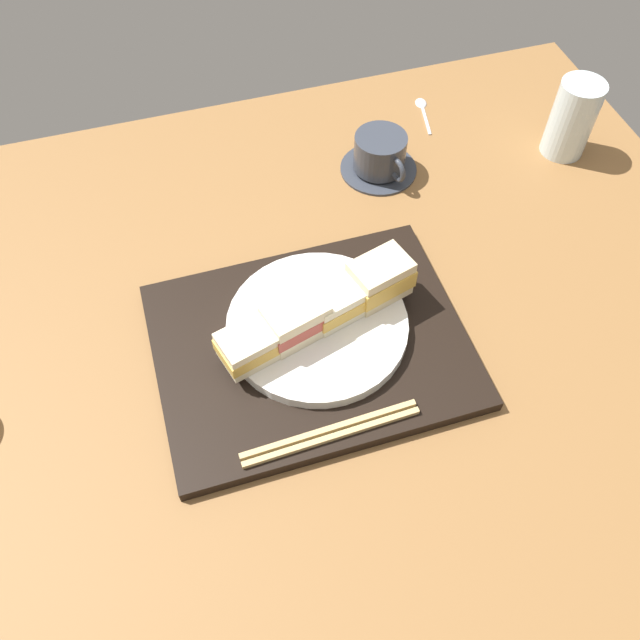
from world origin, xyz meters
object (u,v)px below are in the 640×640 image
Objects in this scene: sandwich_nearmost at (251,345)px; sandwich_farmost at (379,278)px; sandwich_inner_far at (338,301)px; teaspoon at (423,107)px; sandwich_inner_near at (296,320)px; chopsticks_pair at (331,433)px; coffee_cup at (380,155)px; drinking_glass at (572,119)px; sandwich_plate at (317,325)px.

sandwich_nearmost is 18.92cm from sandwich_farmost.
sandwich_nearmost is at bearing -165.47° from sandwich_inner_far.
sandwich_inner_near is at bearing -129.81° from teaspoon.
chopsticks_pair is at bearing -124.71° from sandwich_farmost.
sandwich_farmost is at bearing 14.53° from sandwich_inner_far.
chopsticks_pair is (-5.90, -15.74, -3.53)cm from sandwich_inner_far.
sandwich_nearmost reaches higher than teaspoon.
sandwich_farmost reaches higher than coffee_cup.
drinking_glass is (52.31, 38.91, 4.14)cm from chopsticks_pair.
sandwich_farmost is (12.20, 3.16, 0.28)cm from sandwich_inner_near.
sandwich_nearmost is at bearing -165.47° from sandwich_inner_near.
sandwich_plate is 51.71cm from teaspoon.
sandwich_nearmost is 0.99× the size of sandwich_farmost.
sandwich_inner_far is 0.42× the size of chopsticks_pair.
sandwich_farmost is at bearing 14.53° from sandwich_nearmost.
sandwich_inner_near is 54.49cm from teaspoon.
sandwich_inner_near is 0.99× the size of sandwich_inner_far.
sandwich_inner_far is (6.10, 1.58, -0.41)cm from sandwich_inner_near.
sandwich_nearmost is at bearing 116.61° from chopsticks_pair.
teaspoon is at bearing 59.69° from sandwich_farmost.
chopsticks_pair is at bearing -100.79° from sandwich_plate.
sandwich_plate is 55.08cm from drinking_glass.
sandwich_plate is 2.35× the size of teaspoon.
sandwich_farmost is 21.49cm from chopsticks_pair.
chopsticks_pair is at bearing -121.73° from teaspoon.
coffee_cup reaches higher than sandwich_plate.
chopsticks_pair is 48.28cm from coffee_cup.
chopsticks_pair is (-2.85, -14.95, -0.48)cm from sandwich_plate.
sandwich_nearmost reaches higher than coffee_cup.
sandwich_inner_near reaches higher than teaspoon.
sandwich_inner_far is at bearing -120.07° from coffee_cup.
sandwich_plate is 1.08× the size of chopsticks_pair.
sandwich_farmost reaches higher than chopsticks_pair.
teaspoon is at bearing 44.86° from coffee_cup.
sandwich_farmost is (6.10, 1.58, 0.69)cm from sandwich_inner_far.
sandwich_plate is at bearing -154.15° from drinking_glass.
chopsticks_pair is (0.20, -14.16, -3.94)cm from sandwich_inner_near.
sandwich_inner_far is 6.34cm from sandwich_farmost.
coffee_cup is (21.94, 28.95, -3.06)cm from sandwich_inner_near.
sandwich_inner_far is at bearing 69.45° from chopsticks_pair.
sandwich_farmost is at bearing 14.53° from sandwich_inner_near.
sandwich_inner_far is (3.05, 0.79, 3.06)cm from sandwich_plate.
sandwich_plate is 1.88× the size of drinking_glass.
coffee_cup is (28.04, 30.53, -2.57)cm from sandwich_nearmost.
coffee_cup is at bearing 59.93° from sandwich_inner_far.
sandwich_nearmost is at bearing -165.47° from sandwich_farmost.
drinking_glass reaches higher than sandwich_inner_far.
sandwich_inner_near reaches higher than sandwich_plate.
sandwich_inner_far is at bearing 14.53° from sandwich_plate.
chopsticks_pair is 2.18× the size of teaspoon.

